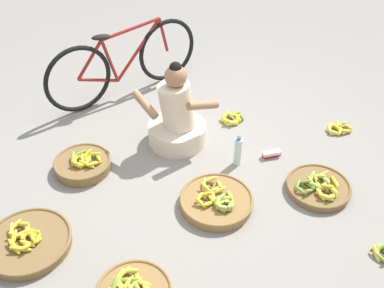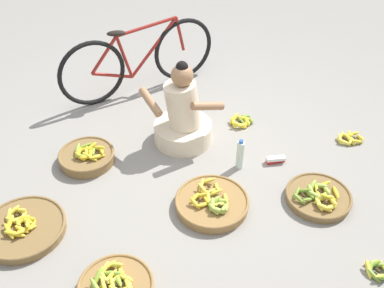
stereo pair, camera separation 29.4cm
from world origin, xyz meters
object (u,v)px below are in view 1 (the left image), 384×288
at_px(vendor_woman_front, 177,118).
at_px(packet_carton_stack, 272,154).
at_px(banana_basket_near_bicycle, 28,242).
at_px(banana_basket_front_center, 83,164).
at_px(banana_basket_mid_right, 217,201).
at_px(loose_bananas_front_left, 338,128).
at_px(loose_bananas_near_vendor, 233,118).
at_px(bicycle_leaning, 125,63).
at_px(banana_basket_front_right, 318,187).
at_px(water_bottle, 238,151).

height_order(vendor_woman_front, packet_carton_stack, vendor_woman_front).
height_order(banana_basket_near_bicycle, banana_basket_front_center, banana_basket_front_center).
relative_size(banana_basket_mid_right, packet_carton_stack, 3.42).
bearing_deg(loose_bananas_front_left, loose_bananas_near_vendor, 153.90).
bearing_deg(loose_bananas_near_vendor, bicycle_leaning, 138.29).
bearing_deg(banana_basket_front_center, vendor_woman_front, 9.35).
relative_size(banana_basket_near_bicycle, loose_bananas_front_left, 2.41).
bearing_deg(packet_carton_stack, vendor_woman_front, 148.61).
height_order(banana_basket_mid_right, loose_bananas_front_left, banana_basket_mid_right).
height_order(vendor_woman_front, banana_basket_front_center, vendor_woman_front).
distance_m(vendor_woman_front, packet_carton_stack, 0.89).
xyz_separation_m(banana_basket_front_center, loose_bananas_near_vendor, (1.46, 0.29, -0.03)).
bearing_deg(banana_basket_near_bicycle, vendor_woman_front, 32.76).
bearing_deg(banana_basket_mid_right, vendor_woman_front, 95.22).
bearing_deg(banana_basket_front_right, banana_basket_near_bicycle, 177.52).
bearing_deg(banana_basket_front_right, banana_basket_mid_right, 174.08).
height_order(water_bottle, packet_carton_stack, water_bottle).
distance_m(banana_basket_near_bicycle, banana_basket_front_right, 2.23).
distance_m(vendor_woman_front, bicycle_leaning, 0.98).
bearing_deg(water_bottle, banana_basket_near_bicycle, -166.94).
bearing_deg(packet_carton_stack, loose_bananas_near_vendor, 102.78).
height_order(banana_basket_front_center, packet_carton_stack, banana_basket_front_center).
relative_size(banana_basket_mid_right, banana_basket_front_center, 1.20).
bearing_deg(banana_basket_front_right, water_bottle, 135.18).
bearing_deg(water_bottle, banana_basket_mid_right, -128.74).
bearing_deg(banana_basket_near_bicycle, water_bottle, 13.06).
height_order(bicycle_leaning, banana_basket_mid_right, bicycle_leaning).
height_order(banana_basket_front_right, banana_basket_mid_right, banana_basket_mid_right).
height_order(banana_basket_front_right, banana_basket_front_center, banana_basket_front_center).
relative_size(bicycle_leaning, banana_basket_front_right, 3.16).
relative_size(bicycle_leaning, banana_basket_front_center, 3.40).
bearing_deg(water_bottle, packet_carton_stack, 0.18).
xyz_separation_m(banana_basket_front_right, water_bottle, (-0.50, 0.50, 0.09)).
height_order(bicycle_leaning, banana_basket_near_bicycle, bicycle_leaning).
xyz_separation_m(vendor_woman_front, packet_carton_stack, (0.73, -0.45, -0.23)).
height_order(vendor_woman_front, bicycle_leaning, vendor_woman_front).
height_order(banana_basket_near_bicycle, banana_basket_front_right, banana_basket_near_bicycle).
relative_size(vendor_woman_front, bicycle_leaning, 0.50).
bearing_deg(loose_bananas_near_vendor, packet_carton_stack, -77.22).
bearing_deg(banana_basket_near_bicycle, banana_basket_front_center, 56.97).
bearing_deg(banana_basket_mid_right, loose_bananas_near_vendor, 62.84).
relative_size(vendor_woman_front, loose_bananas_front_left, 3.18).
bearing_deg(loose_bananas_front_left, banana_basket_front_center, 176.47).
distance_m(bicycle_leaning, banana_basket_near_bicycle, 2.09).
relative_size(bicycle_leaning, banana_basket_mid_right, 2.84).
bearing_deg(water_bottle, banana_basket_front_right, -44.82).
bearing_deg(vendor_woman_front, banana_basket_mid_right, -84.78).
bearing_deg(loose_bananas_front_left, packet_carton_stack, -168.03).
relative_size(bicycle_leaning, banana_basket_near_bicycle, 2.66).
bearing_deg(bicycle_leaning, banana_basket_front_right, -57.61).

